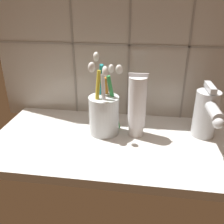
{
  "coord_description": "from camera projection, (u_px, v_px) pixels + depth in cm",
  "views": [
    {
      "loc": [
        6.2,
        -49.38,
        32.72
      ],
      "look_at": [
        -1.06,
        1.23,
        8.5
      ],
      "focal_mm": 40.0,
      "sensor_mm": 36.0,
      "label": 1
    }
  ],
  "objects": [
    {
      "name": "toothbrush_cup",
      "position": [
        104.0,
        112.0,
        0.59
      ],
      "size": [
        8.24,
        10.23,
        18.99
      ],
      "color": "silver",
      "rests_on": "sink_counter"
    },
    {
      "name": "sink_faucet",
      "position": [
        207.0,
        113.0,
        0.57
      ],
      "size": [
        5.43,
        12.98,
        12.69
      ],
      "rotation": [
        0.0,
        0.0,
        -1.53
      ],
      "color": "silver",
      "rests_on": "sink_counter"
    },
    {
      "name": "toothpaste_tube",
      "position": [
        137.0,
        106.0,
        0.57
      ],
      "size": [
        4.35,
        4.14,
        15.28
      ],
      "color": "white",
      "rests_on": "sink_counter"
    },
    {
      "name": "tile_wall_backsplash",
      "position": [
        124.0,
        16.0,
        0.6
      ],
      "size": [
        68.37,
        1.72,
        55.72
      ],
      "color": "#B7B2A8",
      "rests_on": "ground"
    },
    {
      "name": "sink_counter",
      "position": [
        116.0,
        143.0,
        0.59
      ],
      "size": [
        58.37,
        29.24,
        2.0
      ],
      "primitive_type": "cube",
      "color": "silver",
      "rests_on": "ground"
    }
  ]
}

